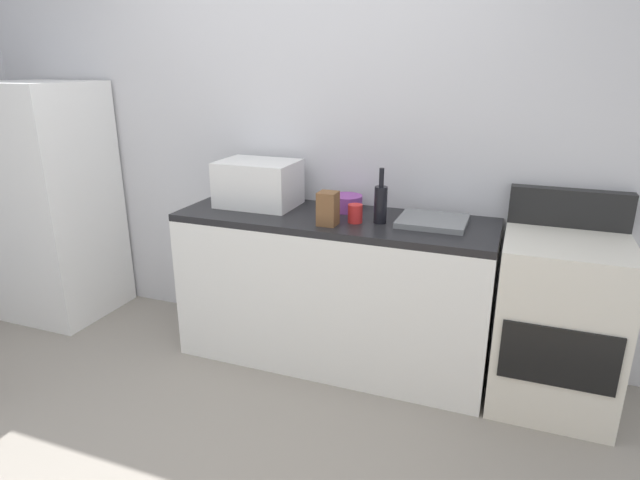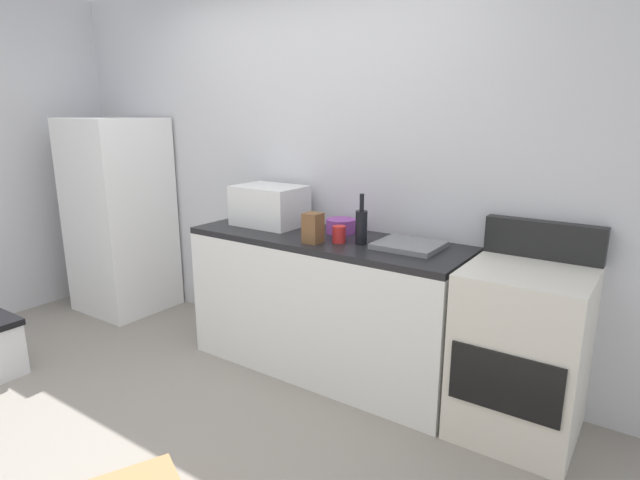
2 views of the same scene
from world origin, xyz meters
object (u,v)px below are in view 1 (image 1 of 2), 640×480
wine_bottle (381,203)px  coffee_mug (355,213)px  microwave (258,183)px  knife_block (328,209)px  stove_oven (557,320)px  refrigerator (52,202)px  mixing_bowl (346,203)px

wine_bottle → coffee_mug: size_ratio=3.00×
microwave → knife_block: size_ratio=2.56×
microwave → stove_oven: bearing=-2.2°
microwave → coffee_mug: (0.65, -0.14, -0.09)m
refrigerator → microwave: size_ratio=3.50×
refrigerator → wine_bottle: bearing=0.5°
wine_bottle → knife_block: size_ratio=1.67×
wine_bottle → microwave: bearing=172.5°
stove_oven → knife_block: size_ratio=6.11×
coffee_mug → mixing_bowl: 0.25m
refrigerator → coffee_mug: (2.20, -0.02, 0.15)m
mixing_bowl → stove_oven: bearing=-6.6°
wine_bottle → coffee_mug: 0.15m
microwave → wine_bottle: (0.78, -0.10, -0.03)m
stove_oven → wine_bottle: (-0.95, -0.04, 0.54)m
microwave → mixing_bowl: (0.53, 0.07, -0.09)m
microwave → refrigerator: bearing=-175.5°
wine_bottle → coffee_mug: (-0.13, -0.04, -0.06)m
coffee_mug → knife_block: 0.16m
microwave → mixing_bowl: 0.54m
wine_bottle → knife_block: (-0.25, -0.14, -0.02)m
mixing_bowl → coffee_mug: bearing=-60.3°
refrigerator → coffee_mug: 2.20m
mixing_bowl → knife_block: bearing=-90.0°
wine_bottle → coffee_mug: bearing=-162.6°
knife_block → mixing_bowl: bearing=90.0°
refrigerator → mixing_bowl: bearing=5.4°
wine_bottle → mixing_bowl: (-0.25, 0.18, -0.06)m
refrigerator → stove_oven: 3.29m
stove_oven → knife_block: 1.32m
microwave → mixing_bowl: size_ratio=2.42×
wine_bottle → mixing_bowl: size_ratio=1.58×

